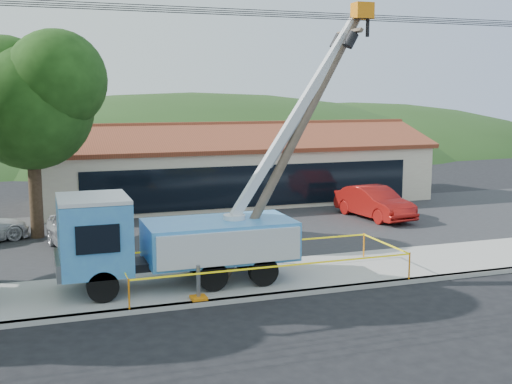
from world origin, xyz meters
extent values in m
plane|color=black|center=(0.00, 0.00, 0.00)|extent=(120.00, 120.00, 0.00)
cube|color=#AFACA4|center=(0.00, 2.10, 0.07)|extent=(60.00, 0.25, 0.15)
cube|color=#AFACA4|center=(0.00, 4.00, 0.07)|extent=(60.00, 4.00, 0.15)
cube|color=#28282B|center=(0.00, 12.00, 0.05)|extent=(60.00, 12.00, 0.10)
cube|color=beige|center=(4.00, 20.00, 1.70)|extent=(22.00, 8.00, 3.40)
cube|color=black|center=(4.00, 15.98, 1.43)|extent=(18.04, 0.08, 2.21)
cube|color=brown|center=(4.00, 18.00, 3.90)|extent=(22.50, 4.53, 1.52)
cube|color=brown|center=(4.00, 22.00, 3.90)|extent=(22.50, 4.53, 1.52)
cube|color=brown|center=(4.00, 20.00, 4.55)|extent=(22.50, 0.30, 0.25)
cylinder|color=#332316|center=(-7.00, 13.00, 2.09)|extent=(0.56, 0.56, 4.18)
sphere|color=#17350E|center=(-7.00, 13.00, 5.70)|extent=(5.25, 5.25, 5.25)
sphere|color=#17350E|center=(-8.05, 13.70, 6.65)|extent=(4.20, 4.20, 4.20)
sphere|color=#17350E|center=(-5.95, 12.30, 6.84)|extent=(4.20, 4.20, 4.20)
ellipsoid|color=#223E16|center=(10.00, 55.00, 0.00)|extent=(89.60, 64.00, 32.00)
ellipsoid|color=#223E16|center=(30.00, 55.00, 0.00)|extent=(72.80, 52.00, 26.00)
cylinder|color=black|center=(0.00, 3.10, 8.63)|extent=(60.00, 0.02, 0.02)
cylinder|color=black|center=(0.00, 3.60, 8.75)|extent=(60.00, 0.02, 0.02)
cylinder|color=black|center=(0.00, 4.10, 8.87)|extent=(60.00, 0.02, 0.02)
cylinder|color=black|center=(0.00, 4.50, 8.99)|extent=(60.00, 0.02, 0.02)
cylinder|color=black|center=(-5.23, 2.98, 0.63)|extent=(0.95, 0.32, 0.95)
cylinder|color=black|center=(-5.23, 5.20, 0.63)|extent=(0.95, 0.32, 0.95)
cylinder|color=black|center=(-1.86, 2.98, 0.63)|extent=(0.95, 0.32, 0.95)
cylinder|color=black|center=(-1.86, 5.20, 0.63)|extent=(0.95, 0.32, 0.95)
cylinder|color=black|center=(-0.17, 2.98, 0.63)|extent=(0.95, 0.32, 0.95)
cylinder|color=black|center=(-0.17, 5.20, 0.63)|extent=(0.95, 0.32, 0.95)
cube|color=black|center=(-2.49, 4.09, 0.90)|extent=(6.97, 1.06, 0.26)
cube|color=#3D86D8|center=(-5.34, 4.09, 1.95)|extent=(2.11, 2.53, 2.22)
cube|color=silver|center=(-5.34, 4.09, 3.11)|extent=(2.11, 2.53, 0.13)
cube|color=black|center=(-6.34, 4.09, 2.11)|extent=(0.08, 1.90, 0.95)
cube|color=gray|center=(-6.45, 4.09, 1.11)|extent=(0.16, 2.43, 0.53)
cube|color=#3D86D8|center=(-1.33, 4.09, 1.53)|extent=(4.86, 2.53, 1.27)
cylinder|color=silver|center=(-0.80, 4.09, 2.01)|extent=(0.74, 0.74, 0.63)
cube|color=silver|center=(1.43, 4.09, 5.65)|extent=(4.71, 0.30, 6.92)
cube|color=gray|center=(1.75, 4.09, 5.91)|extent=(2.84, 0.19, 4.16)
cube|color=orange|center=(3.67, 3.88, 9.03)|extent=(0.63, 0.53, 0.53)
cube|color=orange|center=(-2.49, 2.29, 0.20)|extent=(0.48, 0.48, 0.08)
cube|color=orange|center=(0.26, 5.88, 0.20)|extent=(0.48, 0.48, 0.08)
cylinder|color=brown|center=(1.23, 4.07, 4.59)|extent=(5.14, 0.31, 9.03)
cube|color=brown|center=(3.29, 4.07, 8.34)|extent=(0.16, 1.77, 0.16)
cylinder|color=black|center=(3.09, 4.56, 8.05)|extent=(0.55, 0.35, 0.60)
cylinder|color=black|center=(3.09, 3.58, 8.05)|extent=(0.55, 0.35, 0.60)
cylinder|color=orange|center=(-4.59, 2.08, 0.61)|extent=(0.06, 0.06, 0.92)
cylinder|color=orange|center=(4.69, 2.08, 0.61)|extent=(0.06, 0.06, 0.92)
cylinder|color=orange|center=(4.69, 5.21, 0.61)|extent=(0.06, 0.06, 0.92)
cylinder|color=orange|center=(-4.59, 5.21, 0.61)|extent=(0.06, 0.06, 0.92)
cube|color=yellow|center=(0.05, 2.08, 1.03)|extent=(9.28, 0.01, 0.06)
cube|color=yellow|center=(4.69, 3.64, 1.03)|extent=(0.01, 3.13, 0.06)
cube|color=yellow|center=(0.05, 5.21, 1.03)|extent=(9.28, 0.01, 0.06)
cube|color=yellow|center=(-4.59, 3.64, 1.03)|extent=(0.01, 3.13, 0.06)
imported|color=#A3A4AA|center=(-5.45, 10.06, 0.00)|extent=(2.70, 4.83, 1.55)
imported|color=#A81410|center=(8.99, 12.05, 0.00)|extent=(2.30, 5.01, 1.59)
camera|label=1|loc=(-6.94, -15.86, 6.30)|focal=45.00mm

